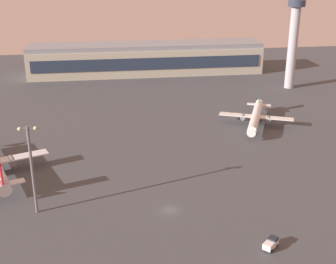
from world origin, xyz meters
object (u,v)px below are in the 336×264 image
object	(u,v)px
control_tower	(294,32)
apron_light_central	(32,164)
maintenance_van	(271,244)
airplane_mid_apron	(256,117)

from	to	relation	value
control_tower	apron_light_central	size ratio (longest dim) A/B	2.05
control_tower	apron_light_central	xyz separation A→B (m)	(-107.50, -102.21, -13.51)
maintenance_van	apron_light_central	size ratio (longest dim) A/B	0.19
control_tower	apron_light_central	world-z (taller)	control_tower
apron_light_central	airplane_mid_apron	bearing A→B (deg)	35.51
maintenance_van	apron_light_central	world-z (taller)	apron_light_central
control_tower	airplane_mid_apron	xyz separation A→B (m)	(-33.36, -49.31, -23.29)
control_tower	maintenance_van	xyz separation A→B (m)	(-55.04, -124.98, -25.58)
airplane_mid_apron	apron_light_central	world-z (taller)	apron_light_central
maintenance_van	apron_light_central	bearing A→B (deg)	-157.18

